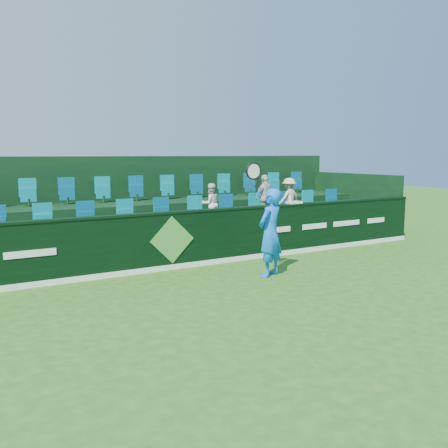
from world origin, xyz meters
TOP-DOWN VIEW (x-y plane):
  - ground at (0.00, 0.00)m, footprint 60.00×60.00m
  - sponsor_hoarding at (0.00, 4.00)m, footprint 16.00×0.25m
  - stand_tier_front at (0.00, 5.10)m, footprint 16.00×2.00m
  - stand_tier_back at (0.00, 7.00)m, footprint 16.00×1.80m
  - stand_rear at (0.00, 7.44)m, footprint 16.00×4.10m
  - seat_row_front at (0.00, 5.50)m, footprint 13.50×0.50m
  - seat_row_back at (0.00, 7.30)m, footprint 13.50×0.50m
  - tennis_player at (1.58, 2.24)m, footprint 1.19×0.70m
  - spectator_left at (1.72, 5.12)m, footprint 0.56×0.45m
  - spectator_middle at (3.51, 5.12)m, footprint 0.80×0.46m
  - spectator_right at (4.37, 5.12)m, footprint 0.80×0.52m
  - towel at (3.66, 4.00)m, footprint 0.39×0.25m
  - drinks_bottle at (3.52, 4.00)m, footprint 0.07×0.07m

SIDE VIEW (x-z plane):
  - ground at x=0.00m, z-range 0.00..0.00m
  - stand_tier_front at x=0.00m, z-range 0.00..0.80m
  - stand_tier_back at x=0.00m, z-range 0.00..1.30m
  - sponsor_hoarding at x=0.00m, z-range 0.00..1.35m
  - tennis_player at x=1.58m, z-range -0.31..2.26m
  - seat_row_front at x=0.00m, z-range 0.80..1.40m
  - stand_rear at x=0.00m, z-range -0.08..2.52m
  - spectator_left at x=1.72m, z-range 0.80..1.89m
  - towel at x=3.66m, z-range 1.35..1.41m
  - spectator_right at x=4.37m, z-range 0.80..1.97m
  - spectator_middle at x=3.51m, z-range 0.80..2.09m
  - drinks_bottle at x=3.52m, z-range 1.35..1.57m
  - seat_row_back at x=0.00m, z-range 1.30..1.90m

